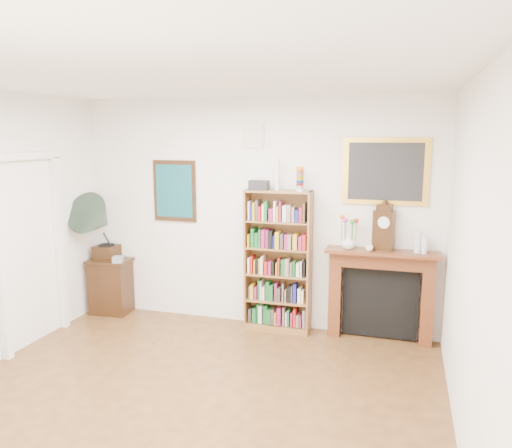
{
  "coord_description": "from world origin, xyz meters",
  "views": [
    {
      "loc": [
        1.77,
        -3.3,
        2.35
      ],
      "look_at": [
        0.3,
        1.6,
        1.44
      ],
      "focal_mm": 35.0,
      "sensor_mm": 36.0,
      "label": 1
    }
  ],
  "objects": [
    {
      "name": "bookshelf",
      "position": [
        0.35,
        2.34,
        0.96
      ],
      "size": [
        0.79,
        0.29,
        1.98
      ],
      "rotation": [
        0.0,
        0.0,
        0.02
      ],
      "color": "brown",
      "rests_on": "floor"
    },
    {
      "name": "room",
      "position": [
        0.0,
        0.0,
        1.4
      ],
      "size": [
        4.51,
        5.01,
        2.81
      ],
      "color": "#4F2F18",
      "rests_on": "ground"
    },
    {
      "name": "teal_poster",
      "position": [
        -1.05,
        2.48,
        1.65
      ],
      "size": [
        0.58,
        0.04,
        0.78
      ],
      "color": "black",
      "rests_on": "back_wall"
    },
    {
      "name": "small_picture",
      "position": [
        0.0,
        2.48,
        2.35
      ],
      "size": [
        0.26,
        0.04,
        0.3
      ],
      "color": "white",
      "rests_on": "back_wall"
    },
    {
      "name": "teacup",
      "position": [
        1.42,
        2.3,
        1.1
      ],
      "size": [
        0.08,
        0.08,
        0.07
      ],
      "primitive_type": "imported",
      "rotation": [
        0.0,
        0.0,
        0.02
      ],
      "color": "white",
      "rests_on": "fireplace"
    },
    {
      "name": "bottle_right",
      "position": [
        2.0,
        2.35,
        1.17
      ],
      "size": [
        0.06,
        0.06,
        0.2
      ],
      "primitive_type": "cylinder",
      "color": "silver",
      "rests_on": "fireplace"
    },
    {
      "name": "side_cabinet",
      "position": [
        -1.93,
        2.28,
        0.37
      ],
      "size": [
        0.56,
        0.43,
        0.73
      ],
      "primitive_type": "cube",
      "rotation": [
        0.0,
        0.0,
        0.07
      ],
      "color": "black",
      "rests_on": "floor"
    },
    {
      "name": "mantel_clock",
      "position": [
        1.56,
        2.39,
        1.32
      ],
      "size": [
        0.25,
        0.17,
        0.52
      ],
      "rotation": [
        0.0,
        0.0,
        -0.25
      ],
      "color": "black",
      "rests_on": "fireplace"
    },
    {
      "name": "cd_stack",
      "position": [
        -1.74,
        2.18,
        0.77
      ],
      "size": [
        0.15,
        0.15,
        0.08
      ],
      "primitive_type": "cube",
      "rotation": [
        0.0,
        0.0,
        0.26
      ],
      "color": "#ABAAB6",
      "rests_on": "side_cabinet"
    },
    {
      "name": "fireplace",
      "position": [
        1.56,
        2.41,
        0.62
      ],
      "size": [
        1.27,
        0.31,
        1.07
      ],
      "rotation": [
        0.0,
        0.0,
        0.01
      ],
      "color": "#522013",
      "rests_on": "floor"
    },
    {
      "name": "gilt_painting",
      "position": [
        1.55,
        2.48,
        1.95
      ],
      "size": [
        0.95,
        0.04,
        0.75
      ],
      "color": "gold",
      "rests_on": "back_wall"
    },
    {
      "name": "bottle_left",
      "position": [
        1.93,
        2.36,
        1.19
      ],
      "size": [
        0.07,
        0.07,
        0.24
      ],
      "primitive_type": "cylinder",
      "color": "silver",
      "rests_on": "fireplace"
    },
    {
      "name": "gramophone",
      "position": [
        -2.01,
        2.19,
        1.25
      ],
      "size": [
        0.58,
        0.71,
        0.91
      ],
      "rotation": [
        0.0,
        0.0,
        -0.03
      ],
      "color": "black",
      "rests_on": "side_cabinet"
    },
    {
      "name": "door_casing",
      "position": [
        -2.21,
        1.2,
        1.26
      ],
      "size": [
        0.08,
        1.02,
        2.17
      ],
      "color": "white",
      "rests_on": "left_wall"
    },
    {
      "name": "flower_vase",
      "position": [
        1.18,
        2.34,
        1.15
      ],
      "size": [
        0.19,
        0.19,
        0.16
      ],
      "primitive_type": "imported",
      "rotation": [
        0.0,
        0.0,
        -0.21
      ],
      "color": "white",
      "rests_on": "fireplace"
    }
  ]
}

